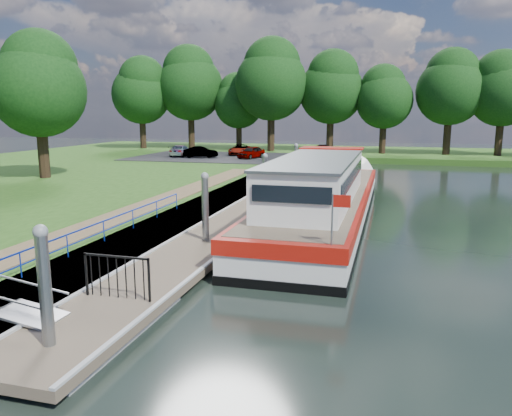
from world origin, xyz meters
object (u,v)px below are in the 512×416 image
(barge, at_px, (325,197))
(car_c, at_px, (181,151))
(pontoon, at_px, (241,221))
(car_b, at_px, (201,152))
(car_d, at_px, (240,150))
(car_a, at_px, (251,152))

(barge, xyz_separation_m, car_c, (-17.28, 22.17, 0.29))
(pontoon, xyz_separation_m, car_c, (-13.69, 24.40, 1.20))
(pontoon, height_order, barge, barge)
(car_b, relative_size, car_d, 0.85)
(barge, distance_m, car_a, 23.97)
(car_a, distance_m, car_c, 7.38)
(car_b, distance_m, car_d, 4.85)
(car_c, height_order, car_d, car_c)
(car_b, bearing_deg, car_c, 57.41)
(car_a, xyz_separation_m, car_d, (-2.16, 3.30, -0.03))
(car_c, bearing_deg, car_d, -155.03)
(car_b, bearing_deg, pontoon, -163.96)
(car_a, relative_size, car_d, 0.87)
(pontoon, height_order, car_c, car_c)
(pontoon, distance_m, car_b, 25.89)
(car_a, relative_size, car_c, 0.88)
(pontoon, xyz_separation_m, car_d, (-8.47, 27.36, 1.18))
(barge, distance_m, car_b, 25.75)
(car_b, xyz_separation_m, car_d, (2.70, 4.03, -0.00))
(barge, bearing_deg, car_d, 115.66)
(pontoon, distance_m, car_d, 28.66)
(car_d, bearing_deg, pontoon, -77.68)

